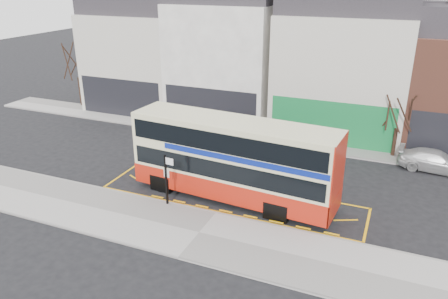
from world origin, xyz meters
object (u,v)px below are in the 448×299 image
at_px(double_decker_bus, 234,159).
at_px(car_grey, 260,137).
at_px(bus_stop_post, 167,175).
at_px(street_tree_right, 401,103).
at_px(car_silver, 187,124).
at_px(street_tree_left, 75,52).
at_px(car_white, 436,161).

distance_m(double_decker_bus, car_grey, 7.54).
xyz_separation_m(double_decker_bus, bus_stop_post, (-2.73, -2.12, -0.49)).
relative_size(double_decker_bus, street_tree_right, 2.06).
height_order(car_silver, street_tree_left, street_tree_left).
xyz_separation_m(double_decker_bus, street_tree_left, (-18.81, 10.74, 2.56)).
height_order(car_grey, street_tree_left, street_tree_left).
bearing_deg(car_silver, car_white, -109.81).
bearing_deg(bus_stop_post, street_tree_right, 53.19).
bearing_deg(car_white, street_tree_left, 87.87).
bearing_deg(car_white, car_silver, 92.95).
xyz_separation_m(bus_stop_post, car_grey, (1.75, 9.44, -1.02)).
height_order(street_tree_left, street_tree_right, street_tree_left).
xyz_separation_m(car_grey, street_tree_left, (-17.83, 3.42, 4.07)).
height_order(car_grey, car_white, car_grey).
relative_size(bus_stop_post, street_tree_left, 0.38).
xyz_separation_m(bus_stop_post, car_white, (12.69, 10.03, -1.16)).
relative_size(car_white, street_tree_right, 0.81).
relative_size(car_grey, street_tree_left, 0.65).
bearing_deg(street_tree_left, car_grey, -10.87).
height_order(car_white, street_tree_left, street_tree_left).
distance_m(car_grey, car_white, 10.96).
bearing_deg(street_tree_left, bus_stop_post, -38.65).
bearing_deg(double_decker_bus, bus_stop_post, -137.76).
bearing_deg(car_grey, car_white, -105.82).
bearing_deg(car_grey, car_silver, 63.88).
height_order(car_grey, street_tree_right, street_tree_right).
xyz_separation_m(car_white, street_tree_left, (-28.78, 2.83, 4.21)).
height_order(car_silver, car_white, car_silver).
height_order(car_white, street_tree_right, street_tree_right).
bearing_deg(bus_stop_post, car_white, 43.78).
bearing_deg(street_tree_left, car_white, -5.62).
height_order(double_decker_bus, street_tree_left, street_tree_left).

